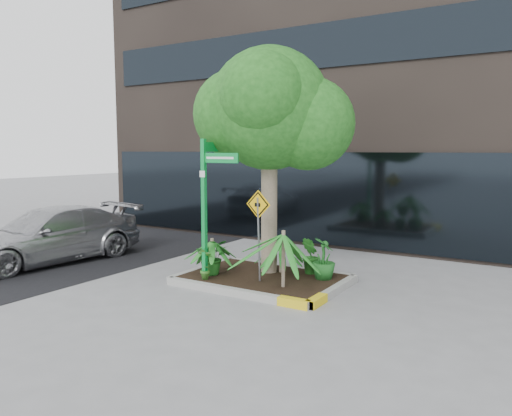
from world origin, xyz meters
The scene contains 15 objects.
ground centered at (0.00, 0.00, 0.00)m, with size 80.00×80.00×0.00m, color gray.
asphalt_road centered at (-6.50, 0.00, 0.01)m, with size 7.00×80.00×0.01m, color black.
building centered at (0.50, 8.50, 7.50)m, with size 18.00×8.00×15.00m, color #2D2621.
planter centered at (0.23, 0.27, 0.10)m, with size 3.35×2.36×0.15m.
tree centered at (0.12, 0.71, 3.62)m, with size 3.30×2.93×4.95m.
palm_front centered at (0.96, -0.20, 1.18)m, with size 1.24×1.24×1.37m.
palm_left centered at (-0.81, -0.09, 0.86)m, with size 0.86×0.86×0.95m.
palm_back centered at (0.37, 0.77, 0.75)m, with size 0.73×0.73×0.81m.
parked_car centered at (-5.30, -0.78, 0.67)m, with size 1.88×4.62×1.34m, color #ADADB2.
shrub_a centered at (-0.78, -0.14, 0.53)m, with size 0.69×0.69×0.77m, color #1B5C1A.
shrub_b centered at (1.38, 0.75, 0.57)m, with size 0.47×0.47×0.84m, color #1D6120.
shrub_c centered at (-0.64, -0.55, 0.47)m, with size 0.34×0.34×0.65m, color #337022.
shrub_d centered at (0.99, 0.96, 0.55)m, with size 0.44×0.44×0.79m, color #1D5A1A.
street_sign_post centered at (-0.60, -0.50, 1.85)m, with size 0.89×0.87×2.99m.
cattle_sign centered at (0.35, -0.12, 1.39)m, with size 0.57×0.12×1.84m.
Camera 1 is at (5.41, -8.44, 2.78)m, focal length 35.00 mm.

